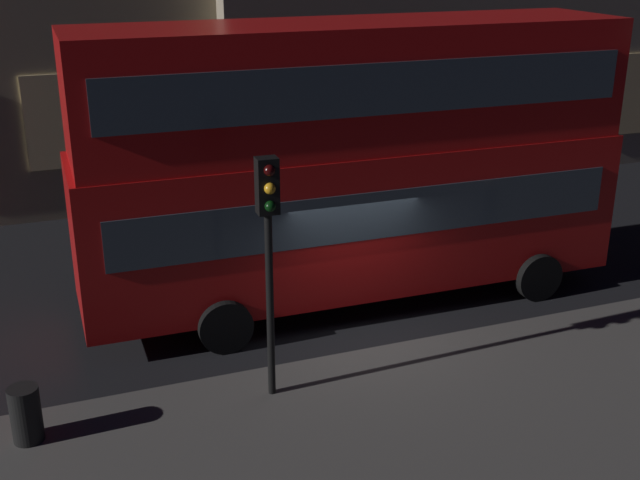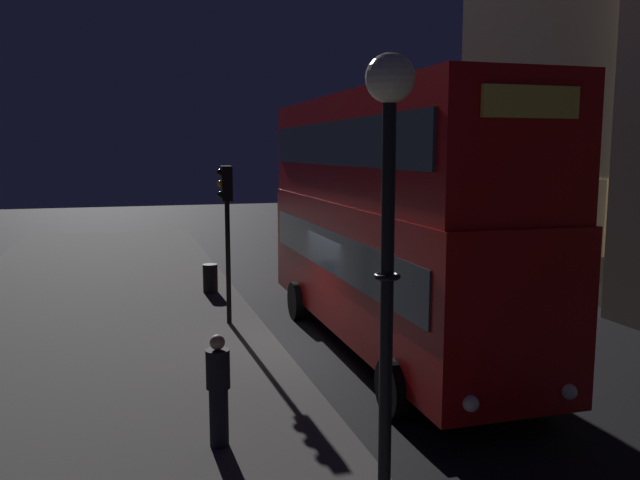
% 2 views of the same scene
% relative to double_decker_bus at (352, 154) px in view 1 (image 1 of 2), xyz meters
% --- Properties ---
extents(ground_plane, '(80.00, 80.00, 0.00)m').
position_rel_double_decker_bus_xyz_m(ground_plane, '(-0.48, -1.36, -3.08)').
color(ground_plane, black).
extents(double_decker_bus, '(10.77, 2.94, 5.55)m').
position_rel_double_decker_bus_xyz_m(double_decker_bus, '(0.00, 0.00, 0.00)').
color(double_decker_bus, '#B20F0F').
rests_on(double_decker_bus, ground).
extents(traffic_light_near_kerb, '(0.33, 0.37, 3.90)m').
position_rel_double_decker_bus_xyz_m(traffic_light_near_kerb, '(-2.65, -3.08, -0.16)').
color(traffic_light_near_kerb, black).
rests_on(traffic_light_near_kerb, sidewalk_slab).
extents(litter_bin, '(0.45, 0.45, 0.86)m').
position_rel_double_decker_bus_xyz_m(litter_bin, '(-6.35, -3.05, -2.53)').
color(litter_bin, black).
rests_on(litter_bin, sidewalk_slab).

